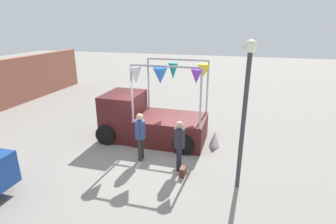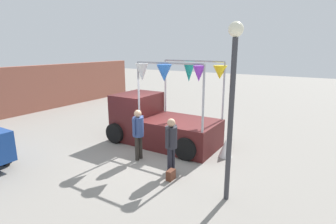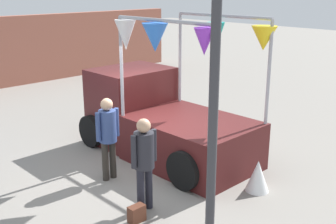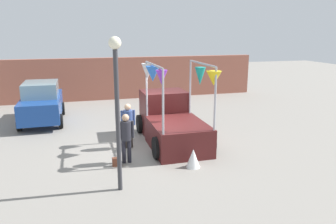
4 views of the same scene
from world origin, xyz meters
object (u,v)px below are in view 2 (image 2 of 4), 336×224
vendor_truck (158,120)px  folded_kite_bundle_white (225,148)px  person_vendor (138,130)px  handbag (171,175)px  street_lamp (232,90)px  person_customer (171,141)px

vendor_truck → folded_kite_bundle_white: 2.78m
person_vendor → folded_kite_bundle_white: size_ratio=2.75×
person_vendor → handbag: size_ratio=5.90×
handbag → folded_kite_bundle_white: 2.43m
handbag → street_lamp: 2.98m
folded_kite_bundle_white → person_vendor: bearing=125.9°
person_customer → handbag: size_ratio=5.84×
street_lamp → vendor_truck: bearing=56.1°
person_customer → street_lamp: bearing=-104.0°
street_lamp → handbag: bearing=86.4°
street_lamp → folded_kite_bundle_white: 3.48m
handbag → person_vendor: bearing=68.4°
person_customer → handbag: bearing=-150.3°
person_customer → street_lamp: size_ratio=0.40×
person_vendor → street_lamp: (-0.73, -3.22, 1.65)m
person_vendor → folded_kite_bundle_white: 2.95m
vendor_truck → folded_kite_bundle_white: bearing=-90.3°
person_customer → folded_kite_bundle_white: 2.28m
person_vendor → street_lamp: street_lamp is taller
person_customer → folded_kite_bundle_white: bearing=-25.3°
vendor_truck → person_vendor: 1.75m
handbag → vendor_truck: bearing=40.6°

